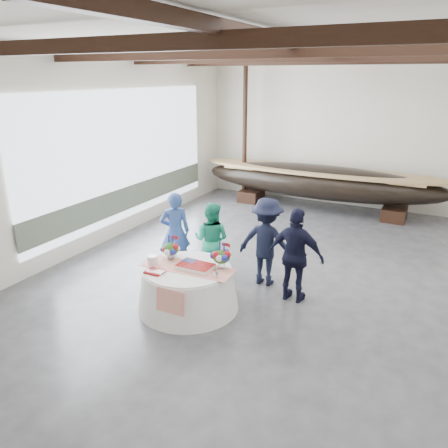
% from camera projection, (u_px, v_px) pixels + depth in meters
% --- Properties ---
extents(floor, '(10.00, 12.00, 0.01)m').
position_uv_depth(floor, '(299.00, 282.00, 8.72)').
color(floor, '#3D3D42').
rests_on(floor, ground).
extents(wall_back, '(10.00, 0.02, 4.50)m').
position_uv_depth(wall_back, '(365.00, 134.00, 13.05)').
color(wall_back, silver).
rests_on(wall_back, ground).
extents(wall_front, '(10.00, 0.02, 4.50)m').
position_uv_depth(wall_front, '(44.00, 337.00, 2.93)').
color(wall_front, silver).
rests_on(wall_front, ground).
extents(wall_left, '(0.02, 12.00, 4.50)m').
position_uv_depth(wall_left, '(97.00, 151.00, 10.13)').
color(wall_left, silver).
rests_on(wall_left, ground).
extents(ceiling, '(10.00, 12.00, 0.01)m').
position_uv_depth(ceiling, '(314.00, 38.00, 7.26)').
color(ceiling, white).
rests_on(ceiling, wall_back).
extents(pavilion_structure, '(9.80, 11.76, 4.50)m').
position_uv_depth(pavilion_structure, '(325.00, 70.00, 8.14)').
color(pavilion_structure, black).
rests_on(pavilion_structure, ground).
extents(open_bay, '(0.03, 7.00, 3.20)m').
position_uv_depth(open_bay, '(128.00, 162.00, 11.09)').
color(open_bay, silver).
rests_on(open_bay, ground).
extents(longboat_display, '(7.38, 1.48, 1.38)m').
position_uv_depth(longboat_display, '(319.00, 182.00, 13.10)').
color(longboat_display, black).
rests_on(longboat_display, ground).
extents(banquet_table, '(1.78, 1.78, 0.77)m').
position_uv_depth(banquet_table, '(188.00, 288.00, 7.66)').
color(banquet_table, white).
rests_on(banquet_table, ground).
extents(tabletop_items, '(1.67, 0.96, 0.40)m').
position_uv_depth(tabletop_items, '(191.00, 257.00, 7.62)').
color(tabletop_items, red).
rests_on(tabletop_items, banquet_table).
extents(guest_woman_blue, '(0.73, 0.69, 1.68)m').
position_uv_depth(guest_woman_blue, '(175.00, 232.00, 9.03)').
color(guest_woman_blue, navy).
rests_on(guest_woman_blue, ground).
extents(guest_woman_teal, '(0.81, 0.66, 1.56)m').
position_uv_depth(guest_woman_teal, '(211.00, 240.00, 8.77)').
color(guest_woman_teal, '#1D9871').
rests_on(guest_woman_teal, ground).
extents(guest_man_left, '(1.14, 0.68, 1.74)m').
position_uv_depth(guest_man_left, '(266.00, 242.00, 8.42)').
color(guest_man_left, black).
rests_on(guest_man_left, ground).
extents(guest_man_right, '(1.04, 0.48, 1.75)m').
position_uv_depth(guest_man_right, '(296.00, 256.00, 7.75)').
color(guest_man_right, black).
rests_on(guest_man_right, ground).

